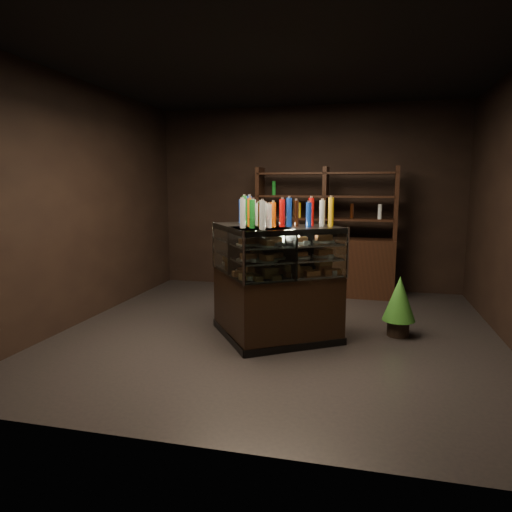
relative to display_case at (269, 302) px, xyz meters
The scene contains 7 objects.
ground 0.54m from the display_case, 80.45° to the left, with size 5.00×5.00×0.00m, color black.
room_shell 1.54m from the display_case, 80.45° to the left, with size 5.02×5.02×3.01m.
display_case is the anchor object (origin of this frame).
food_display 0.55m from the display_case, 101.75° to the right, with size 1.31×1.00×0.40m.
bottles_top 0.98m from the display_case, 78.25° to the left, with size 1.14×0.86×0.30m.
potted_conifer 1.50m from the display_case, 19.15° to the left, with size 0.37×0.37×0.79m.
back_shelving 2.40m from the display_case, 80.48° to the left, with size 2.18×0.50×2.00m.
Camera 1 is at (0.96, -5.12, 1.71)m, focal length 32.00 mm.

